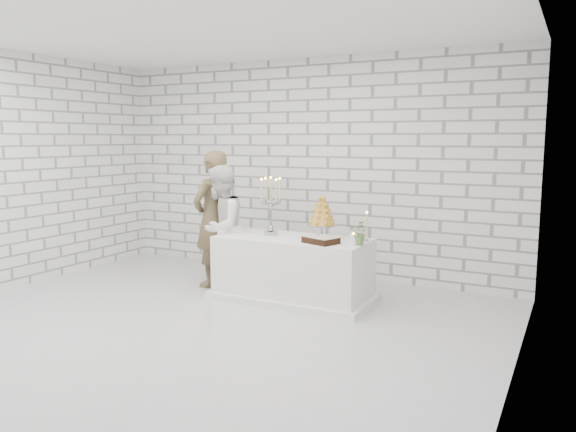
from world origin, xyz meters
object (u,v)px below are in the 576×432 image
object	(u,v)px
groom	(213,219)
croquembouche	(322,216)
bride	(221,228)
cake_table	(293,269)
candelabra	(271,206)

from	to	relation	value
groom	croquembouche	distance (m)	1.54
groom	bride	xyz separation A→B (m)	(0.19, -0.12, -0.09)
cake_table	croquembouche	distance (m)	0.72
candelabra	groom	bearing A→B (deg)	175.51
cake_table	croquembouche	xyz separation A→B (m)	(0.32, 0.11, 0.64)
croquembouche	bride	bearing A→B (deg)	-174.97
cake_table	groom	size ratio (longest dim) A/B	1.03
cake_table	candelabra	distance (m)	0.80
groom	croquembouche	bearing A→B (deg)	99.28
cake_table	groom	world-z (taller)	groom
groom	bride	bearing A→B (deg)	67.33
cake_table	candelabra	world-z (taller)	candelabra
groom	croquembouche	world-z (taller)	groom
cake_table	groom	distance (m)	1.31
cake_table	bride	xyz separation A→B (m)	(-1.02, -0.01, 0.41)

